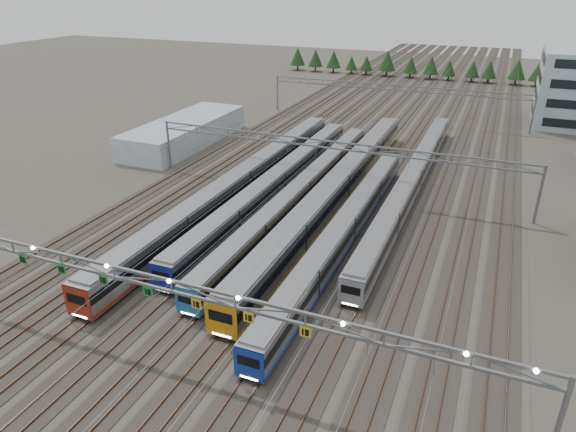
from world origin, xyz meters
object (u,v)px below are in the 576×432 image
at_px(train_c, 301,191).
at_px(gantry_far, 395,92).
at_px(gantry_near, 170,289).
at_px(train_e, 344,229).
at_px(train_a, 242,182).
at_px(train_d, 338,187).
at_px(west_shed, 185,132).
at_px(train_b, 277,182).
at_px(gantry_mid, 331,151).
at_px(train_f, 412,179).

bearing_deg(train_c, gantry_far, 87.46).
bearing_deg(gantry_near, train_e, 74.92).
bearing_deg(train_a, train_d, 13.72).
distance_m(train_e, gantry_far, 60.43).
relative_size(train_c, west_shed, 1.95).
relative_size(train_b, gantry_far, 1.01).
relative_size(train_e, gantry_far, 0.91).
height_order(train_e, gantry_near, gantry_near).
bearing_deg(gantry_far, train_d, -87.32).
relative_size(train_a, west_shed, 2.19).
height_order(train_d, train_e, train_d).
relative_size(gantry_near, gantry_mid, 1.00).
relative_size(gantry_near, gantry_far, 1.00).
relative_size(train_b, gantry_mid, 1.01).
bearing_deg(gantry_far, west_shed, -136.18).
distance_m(gantry_far, west_shed, 46.40).
relative_size(gantry_far, west_shed, 1.88).
xyz_separation_m(train_b, gantry_mid, (6.75, 4.18, 4.35)).
distance_m(train_d, gantry_near, 37.36).
bearing_deg(gantry_far, train_c, -92.54).
xyz_separation_m(train_a, west_shed, (-22.09, 19.43, 0.07)).
xyz_separation_m(train_d, gantry_near, (-2.30, -36.98, 4.78)).
bearing_deg(train_e, train_f, 77.12).
distance_m(train_b, train_d, 9.07).
height_order(train_a, train_c, train_a).
distance_m(train_d, gantry_mid, 5.61).
bearing_deg(train_e, train_c, 134.74).
height_order(train_a, gantry_near, gantry_near).
relative_size(train_a, train_f, 1.01).
bearing_deg(gantry_mid, gantry_far, 90.00).
relative_size(train_c, train_e, 1.14).
distance_m(train_a, west_shed, 29.42).
height_order(train_d, gantry_mid, gantry_mid).
bearing_deg(train_e, gantry_mid, 114.39).
bearing_deg(train_f, train_d, -138.62).
xyz_separation_m(train_e, west_shed, (-40.09, 27.88, 0.29)).
relative_size(train_f, gantry_near, 1.16).
relative_size(train_b, west_shed, 1.91).
xyz_separation_m(train_a, train_d, (13.50, 3.30, 0.12)).
distance_m(train_a, train_c, 9.03).
relative_size(gantry_mid, gantry_far, 1.00).
bearing_deg(train_a, train_f, 26.52).
xyz_separation_m(train_e, gantry_near, (-6.80, -25.23, 5.13)).
height_order(train_c, train_e, train_e).
height_order(gantry_mid, gantry_far, same).
bearing_deg(train_d, gantry_near, -93.55).
xyz_separation_m(train_c, train_d, (4.50, 2.67, 0.38)).
bearing_deg(gantry_near, train_c, 93.67).
height_order(train_a, gantry_far, gantry_far).
height_order(gantry_far, west_shed, gantry_far).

